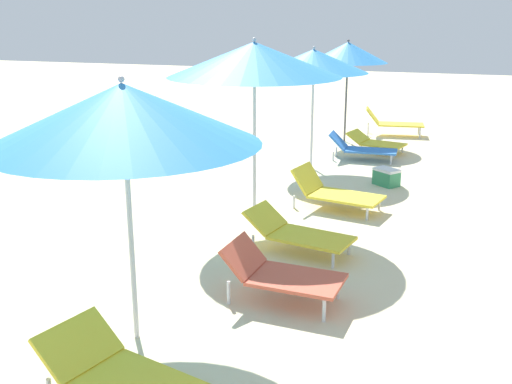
{
  "coord_description": "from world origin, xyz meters",
  "views": [
    {
      "loc": [
        2.79,
        5.5,
        3.04
      ],
      "look_at": [
        0.28,
        12.61,
        0.83
      ],
      "focal_mm": 42.55,
      "sensor_mm": 36.0,
      "label": 1
    }
  ],
  "objects_px": {
    "lounger_fourth_shoreside": "(281,273)",
    "lounger_fifth_inland": "(297,232)",
    "umbrella_farthest": "(348,52)",
    "lounger_farthest_inland": "(376,142)",
    "lounger_fourth_inland": "(122,376)",
    "lounger_farthest_shoreside": "(392,122)",
    "cooler_box": "(386,177)",
    "lounger_sixth_shoreside": "(361,148)",
    "umbrella_fourth": "(123,114)",
    "umbrella_sixth": "(314,61)",
    "lounger_fifth_shoreside": "(334,192)",
    "umbrella_fifth": "(254,60)"
  },
  "relations": [
    {
      "from": "umbrella_farthest",
      "to": "lounger_farthest_inland",
      "type": "bearing_deg",
      "value": -47.42
    },
    {
      "from": "lounger_fifth_shoreside",
      "to": "umbrella_fifth",
      "type": "bearing_deg",
      "value": -122.25
    },
    {
      "from": "lounger_fifth_inland",
      "to": "umbrella_sixth",
      "type": "bearing_deg",
      "value": 113.25
    },
    {
      "from": "lounger_fourth_inland",
      "to": "lounger_sixth_shoreside",
      "type": "height_order",
      "value": "lounger_sixth_shoreside"
    },
    {
      "from": "umbrella_fourth",
      "to": "lounger_fourth_shoreside",
      "type": "xyz_separation_m",
      "value": [
        1.09,
        1.22,
        -1.87
      ]
    },
    {
      "from": "lounger_sixth_shoreside",
      "to": "umbrella_farthest",
      "type": "xyz_separation_m",
      "value": [
        -0.74,
        1.9,
        1.9
      ]
    },
    {
      "from": "lounger_fifth_inland",
      "to": "umbrella_farthest",
      "type": "relative_size",
      "value": 0.61
    },
    {
      "from": "umbrella_fifth",
      "to": "lounger_fifth_shoreside",
      "type": "bearing_deg",
      "value": 47.48
    },
    {
      "from": "umbrella_fourth",
      "to": "umbrella_sixth",
      "type": "distance_m",
      "value": 7.23
    },
    {
      "from": "cooler_box",
      "to": "umbrella_fourth",
      "type": "bearing_deg",
      "value": -103.61
    },
    {
      "from": "lounger_farthest_shoreside",
      "to": "lounger_fifth_shoreside",
      "type": "bearing_deg",
      "value": -99.28
    },
    {
      "from": "umbrella_sixth",
      "to": "lounger_sixth_shoreside",
      "type": "relative_size",
      "value": 1.66
    },
    {
      "from": "lounger_fourth_inland",
      "to": "lounger_fifth_shoreside",
      "type": "bearing_deg",
      "value": 99.26
    },
    {
      "from": "umbrella_farthest",
      "to": "lounger_fifth_shoreside",
      "type": "bearing_deg",
      "value": -80.27
    },
    {
      "from": "umbrella_fifth",
      "to": "lounger_fifth_shoreside",
      "type": "distance_m",
      "value": 2.59
    },
    {
      "from": "lounger_fifth_inland",
      "to": "lounger_farthest_inland",
      "type": "relative_size",
      "value": 1.09
    },
    {
      "from": "lounger_fourth_inland",
      "to": "lounger_sixth_shoreside",
      "type": "bearing_deg",
      "value": 102.35
    },
    {
      "from": "umbrella_fourth",
      "to": "lounger_fourth_shoreside",
      "type": "height_order",
      "value": "umbrella_fourth"
    },
    {
      "from": "lounger_farthest_shoreside",
      "to": "lounger_sixth_shoreside",
      "type": "bearing_deg",
      "value": -103.69
    },
    {
      "from": "lounger_fifth_inland",
      "to": "cooler_box",
      "type": "xyz_separation_m",
      "value": [
        0.67,
        3.71,
        -0.11
      ]
    },
    {
      "from": "cooler_box",
      "to": "lounger_farthest_inland",
      "type": "bearing_deg",
      "value": 102.73
    },
    {
      "from": "umbrella_sixth",
      "to": "lounger_fifth_inland",
      "type": "bearing_deg",
      "value": -77.81
    },
    {
      "from": "lounger_fourth_shoreside",
      "to": "umbrella_farthest",
      "type": "relative_size",
      "value": 0.53
    },
    {
      "from": "umbrella_farthest",
      "to": "cooler_box",
      "type": "relative_size",
      "value": 4.58
    },
    {
      "from": "lounger_fourth_inland",
      "to": "lounger_farthest_inland",
      "type": "height_order",
      "value": "lounger_fourth_inland"
    },
    {
      "from": "umbrella_sixth",
      "to": "cooler_box",
      "type": "distance_m",
      "value": 2.73
    },
    {
      "from": "umbrella_fourth",
      "to": "lounger_farthest_shoreside",
      "type": "relative_size",
      "value": 1.62
    },
    {
      "from": "umbrella_farthest",
      "to": "lounger_farthest_inland",
      "type": "relative_size",
      "value": 1.79
    },
    {
      "from": "umbrella_sixth",
      "to": "lounger_farthest_shoreside",
      "type": "distance_m",
      "value": 4.63
    },
    {
      "from": "lounger_farthest_shoreside",
      "to": "lounger_fourth_inland",
      "type": "bearing_deg",
      "value": -101.21
    },
    {
      "from": "cooler_box",
      "to": "umbrella_fifth",
      "type": "bearing_deg",
      "value": -119.74
    },
    {
      "from": "umbrella_fifth",
      "to": "lounger_fifth_shoreside",
      "type": "xyz_separation_m",
      "value": [
        0.99,
        1.08,
        -2.14
      ]
    },
    {
      "from": "umbrella_fifth",
      "to": "lounger_farthest_inland",
      "type": "relative_size",
      "value": 1.98
    },
    {
      "from": "umbrella_fourth",
      "to": "umbrella_fifth",
      "type": "distance_m",
      "value": 3.6
    },
    {
      "from": "lounger_farthest_shoreside",
      "to": "umbrella_sixth",
      "type": "bearing_deg",
      "value": -113.9
    },
    {
      "from": "lounger_fourth_shoreside",
      "to": "lounger_fifth_inland",
      "type": "height_order",
      "value": "lounger_fourth_shoreside"
    },
    {
      "from": "lounger_fifth_inland",
      "to": "lounger_farthest_shoreside",
      "type": "distance_m",
      "value": 8.67
    },
    {
      "from": "lounger_fifth_inland",
      "to": "umbrella_fourth",
      "type": "bearing_deg",
      "value": -97.15
    },
    {
      "from": "lounger_farthest_inland",
      "to": "lounger_farthest_shoreside",
      "type": "bearing_deg",
      "value": 100.27
    },
    {
      "from": "lounger_farthest_inland",
      "to": "lounger_fifth_inland",
      "type": "bearing_deg",
      "value": -77.63
    },
    {
      "from": "lounger_fourth_inland",
      "to": "lounger_fifth_inland",
      "type": "xyz_separation_m",
      "value": [
        0.42,
        3.67,
        -0.0
      ]
    },
    {
      "from": "umbrella_sixth",
      "to": "cooler_box",
      "type": "relative_size",
      "value": 4.53
    },
    {
      "from": "lounger_fifth_inland",
      "to": "lounger_farthest_inland",
      "type": "height_order",
      "value": "lounger_fifth_inland"
    },
    {
      "from": "lounger_fifth_shoreside",
      "to": "cooler_box",
      "type": "xyz_separation_m",
      "value": [
        0.61,
        1.71,
        -0.13
      ]
    },
    {
      "from": "lounger_fourth_inland",
      "to": "umbrella_sixth",
      "type": "height_order",
      "value": "umbrella_sixth"
    },
    {
      "from": "lounger_fifth_shoreside",
      "to": "cooler_box",
      "type": "distance_m",
      "value": 1.82
    },
    {
      "from": "lounger_farthest_inland",
      "to": "cooler_box",
      "type": "distance_m",
      "value": 2.85
    },
    {
      "from": "lounger_farthest_shoreside",
      "to": "lounger_farthest_inland",
      "type": "distance_m",
      "value": 2.18
    },
    {
      "from": "lounger_farthest_shoreside",
      "to": "umbrella_fourth",
      "type": "bearing_deg",
      "value": -103.76
    },
    {
      "from": "lounger_fifth_shoreside",
      "to": "lounger_fifth_inland",
      "type": "bearing_deg",
      "value": -81.49
    }
  ]
}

